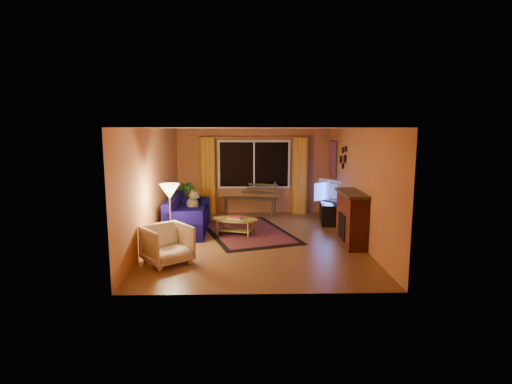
{
  "coord_description": "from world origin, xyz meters",
  "views": [
    {
      "loc": [
        -0.2,
        -8.74,
        2.48
      ],
      "look_at": [
        0.0,
        0.3,
        1.05
      ],
      "focal_mm": 28.0,
      "sensor_mm": 36.0,
      "label": 1
    }
  ],
  "objects_px": {
    "sofa": "(188,214)",
    "coffee_table": "(235,227)",
    "bench": "(250,206)",
    "armchair": "(167,242)",
    "tv_console": "(329,212)",
    "floor_lamp": "(170,218)"
  },
  "relations": [
    {
      "from": "bench",
      "to": "sofa",
      "type": "relative_size",
      "value": 0.76
    },
    {
      "from": "bench",
      "to": "tv_console",
      "type": "relative_size",
      "value": 1.21
    },
    {
      "from": "sofa",
      "to": "bench",
      "type": "bearing_deg",
      "value": 50.36
    },
    {
      "from": "armchair",
      "to": "bench",
      "type": "bearing_deg",
      "value": 31.71
    },
    {
      "from": "sofa",
      "to": "armchair",
      "type": "height_order",
      "value": "sofa"
    },
    {
      "from": "floor_lamp",
      "to": "armchair",
      "type": "bearing_deg",
      "value": -84.58
    },
    {
      "from": "bench",
      "to": "armchair",
      "type": "bearing_deg",
      "value": -92.66
    },
    {
      "from": "bench",
      "to": "floor_lamp",
      "type": "distance_m",
      "value": 3.92
    },
    {
      "from": "sofa",
      "to": "coffee_table",
      "type": "relative_size",
      "value": 1.92
    },
    {
      "from": "floor_lamp",
      "to": "tv_console",
      "type": "height_order",
      "value": "floor_lamp"
    },
    {
      "from": "coffee_table",
      "to": "tv_console",
      "type": "xyz_separation_m",
      "value": [
        2.49,
        1.34,
        0.08
      ]
    },
    {
      "from": "bench",
      "to": "sofa",
      "type": "bearing_deg",
      "value": -110.94
    },
    {
      "from": "tv_console",
      "to": "bench",
      "type": "bearing_deg",
      "value": 162.65
    },
    {
      "from": "sofa",
      "to": "coffee_table",
      "type": "xyz_separation_m",
      "value": [
        1.16,
        -0.4,
        -0.23
      ]
    },
    {
      "from": "bench",
      "to": "sofa",
      "type": "distance_m",
      "value": 2.45
    },
    {
      "from": "armchair",
      "to": "coffee_table",
      "type": "distance_m",
      "value": 2.31
    },
    {
      "from": "armchair",
      "to": "tv_console",
      "type": "relative_size",
      "value": 0.6
    },
    {
      "from": "bench",
      "to": "coffee_table",
      "type": "relative_size",
      "value": 1.45
    },
    {
      "from": "bench",
      "to": "tv_console",
      "type": "height_order",
      "value": "tv_console"
    },
    {
      "from": "bench",
      "to": "coffee_table",
      "type": "height_order",
      "value": "bench"
    },
    {
      "from": "floor_lamp",
      "to": "tv_console",
      "type": "relative_size",
      "value": 1.04
    },
    {
      "from": "coffee_table",
      "to": "armchair",
      "type": "bearing_deg",
      "value": -121.46
    }
  ]
}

